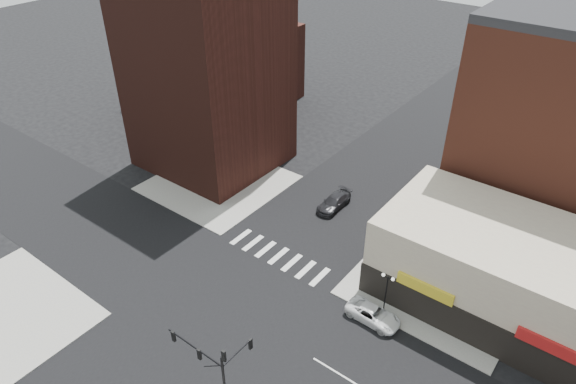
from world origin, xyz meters
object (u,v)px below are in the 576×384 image
Objects in this scene: dark_sedan_north at (334,202)px; white_suv at (373,314)px; traffic_signal at (217,366)px; street_lamp_ne at (387,284)px.

white_suv is at bearing -45.70° from dark_sedan_north.
street_lamp_ne is (4.76, 15.83, -1.67)m from traffic_signal.
traffic_signal is 1.50× the size of dark_sedan_north.
traffic_signal is at bearing -74.35° from dark_sedan_north.
dark_sedan_north is at bearing 105.81° from traffic_signal.
white_suv is at bearing 72.50° from traffic_signal.
white_suv is 17.21m from dark_sedan_north.
traffic_signal is 27.97m from dark_sedan_north.
dark_sedan_north is (-12.30, 10.78, -2.54)m from street_lamp_ne.
street_lamp_ne is at bearing 73.25° from traffic_signal.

